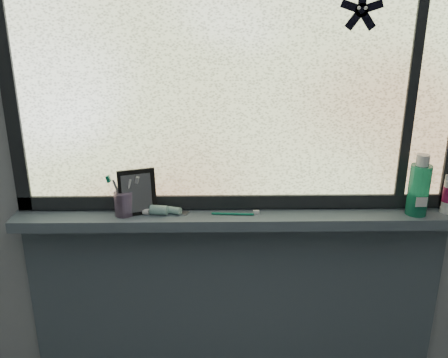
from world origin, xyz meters
The scene contains 13 objects.
wall_back centered at (0.00, 1.30, 1.25)m, with size 3.00×0.01×2.50m, color #9EA3A8.
windowsill centered at (0.00, 1.23, 1.00)m, with size 1.62×0.14×0.04m, color #4D5B67.
sill_apron centered at (0.00, 1.29, 0.49)m, with size 1.62×0.02×0.98m, color #4D5B67.
window_pane centered at (0.00, 1.28, 1.53)m, with size 1.50×0.01×1.00m, color silver.
frame_bottom centered at (0.00, 1.28, 1.05)m, with size 1.60×0.03×0.05m, color black.
frame_left centered at (-0.78, 1.28, 1.53)m, with size 0.05×0.03×1.10m, color black.
frame_mullion centered at (0.60, 1.28, 1.53)m, with size 0.04×0.03×1.00m, color black.
starfish_sticker centered at (0.40, 1.27, 1.72)m, with size 0.15×0.02×0.15m, color black, non-canonical shape.
vanity_mirror centered at (-0.36, 1.24, 1.10)m, with size 0.13×0.07×0.17m, color black.
toothpaste_tube centered at (-0.26, 1.23, 1.04)m, with size 0.20×0.04×0.04m, color silver, non-canonical shape.
toothbrush_cup centered at (-0.41, 1.23, 1.06)m, with size 0.07×0.07×0.09m, color #CEA4D9.
toothbrush_lying centered at (-0.02, 1.22, 1.03)m, with size 0.19×0.02×0.01m, color #0B6B4F, non-canonical shape.
mouthwash_bottle centered at (0.65, 1.22, 1.13)m, with size 0.07×0.07×0.19m, color #1E9C6E.
Camera 1 is at (-0.07, -0.43, 1.76)m, focal length 40.00 mm.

